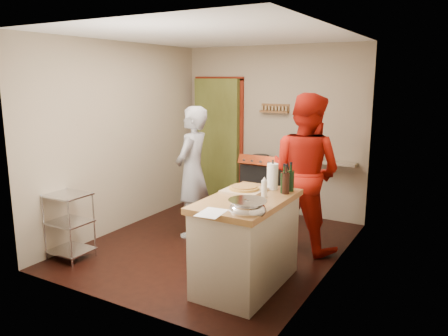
{
  "coord_description": "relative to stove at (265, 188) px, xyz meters",
  "views": [
    {
      "loc": [
        2.75,
        -4.53,
        2.12
      ],
      "look_at": [
        0.14,
        0.0,
        1.03
      ],
      "focal_mm": 35.0,
      "sensor_mm": 36.0,
      "label": 1
    }
  ],
  "objects": [
    {
      "name": "floor",
      "position": [
        -0.05,
        -1.42,
        -0.45
      ],
      "size": [
        3.5,
        3.5,
        0.0
      ],
      "primitive_type": "plane",
      "color": "black",
      "rests_on": "ground"
    },
    {
      "name": "ceiling",
      "position": [
        -0.05,
        -1.42,
        2.16
      ],
      "size": [
        3.0,
        3.5,
        0.02
      ],
      "primitive_type": "cube",
      "color": "white",
      "rests_on": "back_wall"
    },
    {
      "name": "person_stripe",
      "position": [
        -0.51,
        -1.23,
        0.43
      ],
      "size": [
        0.51,
        0.69,
        1.75
      ],
      "primitive_type": "imported",
      "rotation": [
        0.0,
        0.0,
        -1.43
      ],
      "color": "#A4A3A8",
      "rests_on": "ground"
    },
    {
      "name": "left_wall",
      "position": [
        -1.55,
        -1.42,
        0.85
      ],
      "size": [
        0.04,
        3.5,
        2.6
      ],
      "primitive_type": "cube",
      "color": "gray",
      "rests_on": "ground"
    },
    {
      "name": "back_wall",
      "position": [
        -0.69,
        0.36,
        0.68
      ],
      "size": [
        3.0,
        0.44,
        2.6
      ],
      "color": "gray",
      "rests_on": "ground"
    },
    {
      "name": "wire_shelving",
      "position": [
        -1.33,
        -2.62,
        -0.01
      ],
      "size": [
        0.48,
        0.4,
        0.8
      ],
      "color": "silver",
      "rests_on": "ground"
    },
    {
      "name": "person_red",
      "position": [
        0.95,
        -0.92,
        0.52
      ],
      "size": [
        1.08,
        0.92,
        1.94
      ],
      "primitive_type": "imported",
      "rotation": [
        0.0,
        0.0,
        2.93
      ],
      "color": "#AB170B",
      "rests_on": "ground"
    },
    {
      "name": "island",
      "position": [
        0.81,
        -2.19,
        0.04
      ],
      "size": [
        0.75,
        1.38,
        1.25
      ],
      "color": "beige",
      "rests_on": "ground"
    },
    {
      "name": "right_wall",
      "position": [
        1.45,
        -1.42,
        0.85
      ],
      "size": [
        0.04,
        3.5,
        2.6
      ],
      "primitive_type": "cube",
      "color": "gray",
      "rests_on": "ground"
    },
    {
      "name": "stove",
      "position": [
        0.0,
        0.0,
        0.0
      ],
      "size": [
        0.6,
        0.63,
        1.0
      ],
      "color": "black",
      "rests_on": "ground"
    }
  ]
}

